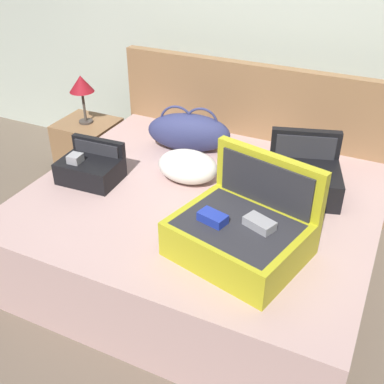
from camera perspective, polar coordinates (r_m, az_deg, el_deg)
name	(u,v)px	position (r m, az deg, el deg)	size (l,w,h in m)	color
ground_plane	(172,303)	(2.82, -2.42, -13.16)	(12.00, 12.00, 0.00)	#6B5B4C
back_wall	(277,12)	(3.58, 10.16, 20.47)	(8.00, 0.10, 2.60)	#B7C1B2
bed	(201,230)	(2.92, 1.09, -4.61)	(1.99, 1.73, 0.51)	#BC9993
headboard	(253,134)	(3.52, 7.31, 6.93)	(2.03, 0.08, 1.03)	olive
hard_case_large	(242,232)	(2.30, 5.98, -4.75)	(0.70, 0.64, 0.46)	gold
hard_case_medium	(304,177)	(2.83, 13.26, 1.75)	(0.50, 0.48, 0.33)	black
hard_case_small	(90,168)	(2.96, -12.12, 2.86)	(0.37, 0.29, 0.23)	black
duffel_bag	(189,132)	(3.22, -0.38, 7.22)	(0.60, 0.35, 0.32)	navy
pillow_center_head	(188,166)	(2.89, -0.52, 3.09)	(0.38, 0.28, 0.18)	white
nightstand	(90,150)	(3.96, -12.19, 5.00)	(0.44, 0.40, 0.48)	olive
table_lamp	(81,86)	(3.74, -13.15, 12.34)	(0.19, 0.19, 0.38)	#3F3833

